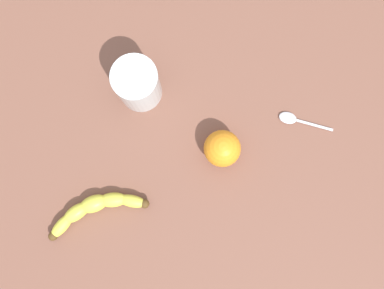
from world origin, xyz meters
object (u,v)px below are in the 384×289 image
at_px(banana, 95,208).
at_px(teaspoon, 291,119).
at_px(orange_fruit, 222,148).
at_px(smoothie_glass, 138,85).

xyz_separation_m(banana, teaspoon, (-0.23, -0.36, -0.01)).
bearing_deg(orange_fruit, teaspoon, -122.86).
bearing_deg(orange_fruit, banana, 57.99).
bearing_deg(smoothie_glass, orange_fruit, 176.29).
relative_size(banana, orange_fruit, 2.35).
relative_size(banana, teaspoon, 1.53).
distance_m(smoothie_glass, orange_fruit, 0.20).
bearing_deg(banana, orange_fruit, -174.33).
height_order(orange_fruit, teaspoon, orange_fruit).
height_order(banana, smoothie_glass, smoothie_glass).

